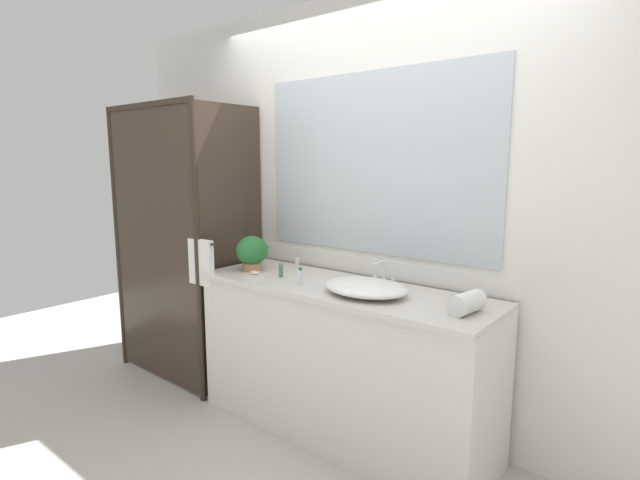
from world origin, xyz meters
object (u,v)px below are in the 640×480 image
(potted_plant, at_px, (252,252))
(soap_dish, at_px, (255,274))
(amenity_bottle_conditioner, at_px, (281,270))
(rolled_towel_near_edge, at_px, (467,303))
(faucet, at_px, (383,279))
(amenity_bottle_body_wash, at_px, (297,262))
(amenity_bottle_shampoo, at_px, (300,277))
(sink_basin, at_px, (365,287))

(potted_plant, bearing_deg, soap_dish, -38.72)
(amenity_bottle_conditioner, xyz_separation_m, rolled_towel_near_edge, (1.17, 0.02, 0.01))
(faucet, height_order, soap_dish, faucet)
(soap_dish, bearing_deg, amenity_bottle_body_wash, 85.40)
(rolled_towel_near_edge, bearing_deg, amenity_bottle_shampoo, -174.69)
(faucet, bearing_deg, rolled_towel_near_edge, -15.47)
(potted_plant, relative_size, amenity_bottle_conditioner, 2.61)
(sink_basin, relative_size, rolled_towel_near_edge, 2.48)
(amenity_bottle_conditioner, bearing_deg, amenity_bottle_shampoo, -16.82)
(faucet, relative_size, amenity_bottle_shampoo, 1.71)
(sink_basin, relative_size, amenity_bottle_conditioner, 5.52)
(faucet, xyz_separation_m, amenity_bottle_conditioner, (-0.62, -0.18, -0.01))
(potted_plant, height_order, amenity_bottle_body_wash, potted_plant)
(soap_dish, height_order, amenity_bottle_conditioner, amenity_bottle_conditioner)
(amenity_bottle_conditioner, xyz_separation_m, amenity_bottle_body_wash, (-0.10, 0.26, -0.00))
(sink_basin, distance_m, amenity_bottle_conditioner, 0.62)
(potted_plant, relative_size, amenity_bottle_body_wash, 2.69)
(faucet, xyz_separation_m, amenity_bottle_body_wash, (-0.73, 0.09, -0.01))
(amenity_bottle_shampoo, distance_m, amenity_bottle_body_wash, 0.46)
(rolled_towel_near_edge, bearing_deg, soap_dish, -174.80)
(sink_basin, distance_m, faucet, 0.18)
(amenity_bottle_shampoo, bearing_deg, amenity_bottle_conditioner, 163.18)
(faucet, height_order, amenity_bottle_conditioner, faucet)
(faucet, bearing_deg, sink_basin, -90.00)
(amenity_bottle_shampoo, bearing_deg, faucet, 30.73)
(sink_basin, relative_size, amenity_bottle_shampoo, 4.78)
(soap_dish, distance_m, amenity_bottle_shampoo, 0.35)
(soap_dish, height_order, amenity_bottle_shampoo, amenity_bottle_shampoo)
(faucet, relative_size, rolled_towel_near_edge, 0.89)
(potted_plant, bearing_deg, amenity_bottle_body_wash, 54.80)
(faucet, xyz_separation_m, potted_plant, (-0.90, -0.16, 0.07))
(soap_dish, bearing_deg, amenity_bottle_conditioner, 35.44)
(soap_dish, height_order, amenity_bottle_body_wash, amenity_bottle_body_wash)
(amenity_bottle_conditioner, relative_size, amenity_bottle_shampoo, 0.87)
(sink_basin, distance_m, soap_dish, 0.76)
(potted_plant, distance_m, soap_dish, 0.21)
(amenity_bottle_conditioner, relative_size, rolled_towel_near_edge, 0.45)
(faucet, distance_m, amenity_bottle_shampoo, 0.47)
(sink_basin, height_order, rolled_towel_near_edge, rolled_towel_near_edge)
(faucet, bearing_deg, amenity_bottle_body_wash, 173.15)
(soap_dish, relative_size, rolled_towel_near_edge, 0.52)
(potted_plant, bearing_deg, rolled_towel_near_edge, 0.16)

